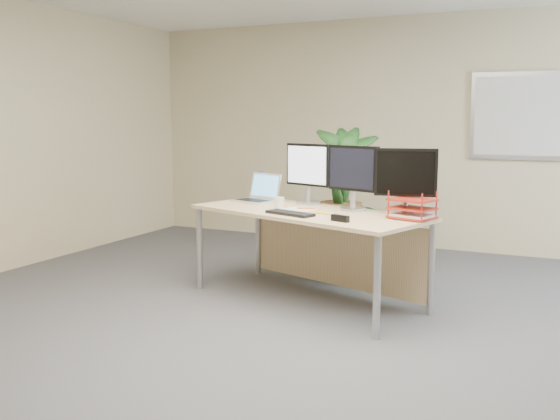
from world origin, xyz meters
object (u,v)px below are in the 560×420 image
at_px(desk, 316,228).
at_px(monitor_left, 308,170).
at_px(monitor_right, 353,174).
at_px(laptop, 258,195).
at_px(floor_plant, 341,202).

bearing_deg(desk, monitor_left, 123.92).
xyz_separation_m(monitor_right, laptop, (-0.96, 0.16, -0.24)).
bearing_deg(monitor_right, laptop, 170.40).
bearing_deg(desk, laptop, 160.72).
bearing_deg(laptop, monitor_right, -9.60).
bearing_deg(monitor_left, desk, -56.08).
xyz_separation_m(monitor_left, monitor_right, (0.49, -0.21, 0.00)).
relative_size(desk, monitor_right, 4.04).
relative_size(monitor_left, monitor_right, 1.00).
height_order(monitor_left, laptop, monitor_left).
distance_m(floor_plant, monitor_left, 0.54).
xyz_separation_m(floor_plant, monitor_right, (0.32, -0.61, 0.33)).
bearing_deg(monitor_right, floor_plant, 117.57).
bearing_deg(laptop, desk, -19.28).
xyz_separation_m(desk, monitor_left, (-0.19, 0.28, 0.47)).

